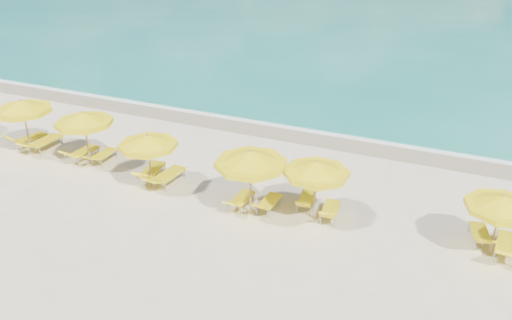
% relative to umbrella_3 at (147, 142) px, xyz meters
% --- Properties ---
extents(ground_plane, '(120.00, 120.00, 0.00)m').
position_rel_umbrella_3_xyz_m(ground_plane, '(3.79, 0.15, -1.98)').
color(ground_plane, beige).
extents(ocean, '(120.00, 80.00, 0.30)m').
position_rel_umbrella_3_xyz_m(ocean, '(3.79, 48.15, -1.98)').
color(ocean, '#157A68').
rests_on(ocean, ground).
extents(wet_sand_band, '(120.00, 2.60, 0.01)m').
position_rel_umbrella_3_xyz_m(wet_sand_band, '(3.79, 7.55, -1.98)').
color(wet_sand_band, tan).
rests_on(wet_sand_band, ground).
extents(foam_line, '(120.00, 1.20, 0.03)m').
position_rel_umbrella_3_xyz_m(foam_line, '(3.79, 8.35, -1.98)').
color(foam_line, white).
rests_on(foam_line, ground).
extents(whitecap_near, '(14.00, 0.36, 0.05)m').
position_rel_umbrella_3_xyz_m(whitecap_near, '(-2.21, 17.15, -1.98)').
color(whitecap_near, white).
rests_on(whitecap_near, ground).
extents(whitecap_far, '(18.00, 0.30, 0.05)m').
position_rel_umbrella_3_xyz_m(whitecap_far, '(11.79, 24.15, -1.98)').
color(whitecap_far, white).
rests_on(whitecap_far, ground).
extents(umbrella_1, '(3.07, 3.07, 2.55)m').
position_rel_umbrella_3_xyz_m(umbrella_1, '(-6.94, 0.60, 0.19)').
color(umbrella_1, tan).
rests_on(umbrella_1, ground).
extents(umbrella_2, '(2.48, 2.48, 2.44)m').
position_rel_umbrella_3_xyz_m(umbrella_2, '(-3.63, 0.68, 0.10)').
color(umbrella_2, tan).
rests_on(umbrella_2, ground).
extents(umbrella_3, '(2.64, 2.64, 2.32)m').
position_rel_umbrella_3_xyz_m(umbrella_3, '(0.00, 0.00, 0.00)').
color(umbrella_3, tan).
rests_on(umbrella_3, ground).
extents(umbrella_4, '(3.11, 3.11, 2.57)m').
position_rel_umbrella_3_xyz_m(umbrella_4, '(4.39, -0.22, 0.22)').
color(umbrella_4, tan).
rests_on(umbrella_4, ground).
extents(umbrella_5, '(2.91, 2.91, 2.32)m').
position_rel_umbrella_3_xyz_m(umbrella_5, '(6.58, 0.38, 0.00)').
color(umbrella_5, tan).
rests_on(umbrella_5, ground).
extents(umbrella_6, '(2.45, 2.45, 2.22)m').
position_rel_umbrella_3_xyz_m(umbrella_6, '(12.37, 0.58, -0.09)').
color(umbrella_6, tan).
rests_on(umbrella_6, ground).
extents(lounger_1_left, '(0.98, 1.95, 0.92)m').
position_rel_umbrella_3_xyz_m(lounger_1_left, '(-7.45, 1.01, -1.74)').
color(lounger_1_left, '#A5A8AD').
rests_on(lounger_1_left, ground).
extents(lounger_1_right, '(0.75, 2.11, 0.78)m').
position_rel_umbrella_3_xyz_m(lounger_1_right, '(-6.53, 1.06, -1.73)').
color(lounger_1_right, '#A5A8AD').
rests_on(lounger_1_right, ground).
extents(lounger_2_left, '(0.75, 1.84, 0.82)m').
position_rel_umbrella_3_xyz_m(lounger_2_left, '(-4.18, 0.89, -1.76)').
color(lounger_2_left, '#A5A8AD').
rests_on(lounger_2_left, ground).
extents(lounger_2_right, '(0.61, 1.71, 0.66)m').
position_rel_umbrella_3_xyz_m(lounger_2_right, '(-3.25, 1.11, -1.78)').
color(lounger_2_right, '#A5A8AD').
rests_on(lounger_2_right, ground).
extents(lounger_3_left, '(1.00, 2.04, 0.88)m').
position_rel_umbrella_3_xyz_m(lounger_3_left, '(-0.37, 0.54, -1.74)').
color(lounger_3_left, '#A5A8AD').
rests_on(lounger_3_left, ground).
extents(lounger_3_right, '(0.82, 2.04, 0.73)m').
position_rel_umbrella_3_xyz_m(lounger_3_right, '(0.45, 0.53, -1.75)').
color(lounger_3_right, '#A5A8AD').
rests_on(lounger_3_right, ground).
extents(lounger_4_left, '(0.60, 1.67, 0.71)m').
position_rel_umbrella_3_xyz_m(lounger_4_left, '(3.88, 0.06, -1.78)').
color(lounger_4_left, '#A5A8AD').
rests_on(lounger_4_left, ground).
extents(lounger_4_right, '(0.62, 1.65, 0.73)m').
position_rel_umbrella_3_xyz_m(lounger_4_right, '(4.90, 0.26, -1.78)').
color(lounger_4_right, '#A5A8AD').
rests_on(lounger_4_right, ground).
extents(lounger_5_left, '(0.77, 1.68, 0.78)m').
position_rel_umbrella_3_xyz_m(lounger_5_left, '(6.10, 0.98, -1.77)').
color(lounger_5_left, '#A5A8AD').
rests_on(lounger_5_left, ground).
extents(lounger_5_right, '(0.73, 1.66, 0.78)m').
position_rel_umbrella_3_xyz_m(lounger_5_right, '(7.10, 0.62, -1.77)').
color(lounger_5_right, '#A5A8AD').
rests_on(lounger_5_right, ground).
extents(lounger_6_left, '(0.84, 1.68, 0.74)m').
position_rel_umbrella_3_xyz_m(lounger_6_left, '(12.02, 1.16, -1.78)').
color(lounger_6_left, '#A5A8AD').
rests_on(lounger_6_left, ground).
extents(lounger_6_right, '(0.77, 1.96, 0.82)m').
position_rel_umbrella_3_xyz_m(lounger_6_right, '(12.79, 0.74, -1.75)').
color(lounger_6_right, '#A5A8AD').
rests_on(lounger_6_right, ground).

